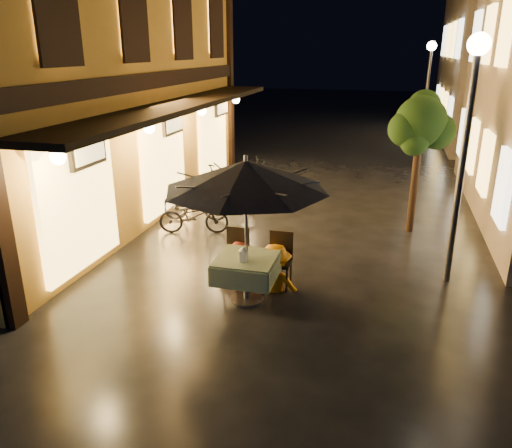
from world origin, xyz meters
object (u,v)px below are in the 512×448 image
(person_orange, at_px, (238,243))
(bicycle_0, at_px, (194,216))
(person_yellow, at_px, (275,246))
(patio_umbrella, at_px, (246,175))
(table_lantern, at_px, (244,253))
(cafe_table, at_px, (246,268))
(streetlamp_near, at_px, (469,118))

(person_orange, height_order, bicycle_0, person_orange)
(person_yellow, relative_size, bicycle_0, 1.01)
(patio_umbrella, relative_size, bicycle_0, 1.66)
(person_orange, bearing_deg, table_lantern, 101.20)
(cafe_table, xyz_separation_m, bicycle_0, (-2.05, 2.79, -0.17))
(streetlamp_near, relative_size, table_lantern, 16.92)
(cafe_table, bearing_deg, person_orange, 118.74)
(patio_umbrella, bearing_deg, bicycle_0, 126.31)
(cafe_table, relative_size, person_orange, 0.64)
(patio_umbrella, xyz_separation_m, bicycle_0, (-2.05, 2.79, -1.73))
(table_lantern, distance_m, person_yellow, 0.80)
(streetlamp_near, bearing_deg, bicycle_0, 168.35)
(person_yellow, bearing_deg, cafe_table, 48.61)
(person_orange, bearing_deg, streetlamp_near, -175.27)
(cafe_table, height_order, table_lantern, table_lantern)
(table_lantern, height_order, person_orange, person_orange)
(streetlamp_near, relative_size, patio_umbrella, 1.62)
(cafe_table, bearing_deg, table_lantern, -90.00)
(table_lantern, distance_m, bicycle_0, 3.63)
(bicycle_0, bearing_deg, person_orange, -156.65)
(patio_umbrella, distance_m, table_lantern, 1.24)
(person_yellow, distance_m, bicycle_0, 3.31)
(person_orange, bearing_deg, cafe_table, 106.63)
(person_yellow, bearing_deg, bicycle_0, -51.96)
(streetlamp_near, xyz_separation_m, cafe_table, (-3.30, -1.69, -2.33))
(patio_umbrella, bearing_deg, table_lantern, -90.00)
(person_orange, xyz_separation_m, person_yellow, (0.67, -0.04, 0.02))
(patio_umbrella, bearing_deg, person_orange, 118.74)
(streetlamp_near, distance_m, patio_umbrella, 3.78)
(cafe_table, relative_size, bicycle_0, 0.63)
(cafe_table, bearing_deg, person_yellow, 57.54)
(patio_umbrella, height_order, bicycle_0, patio_umbrella)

